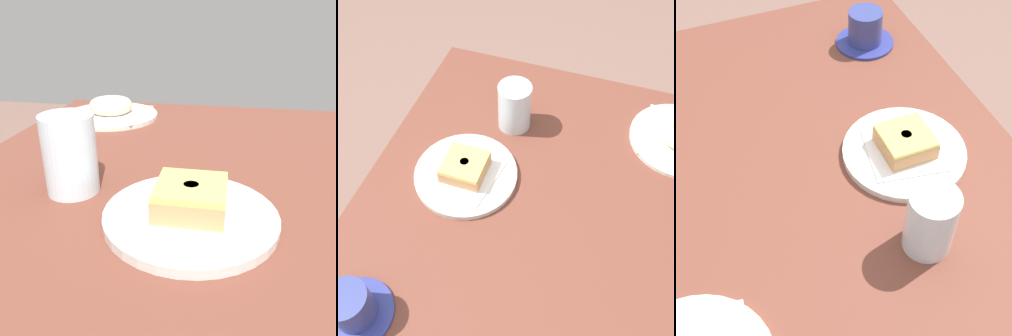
% 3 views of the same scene
% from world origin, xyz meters
% --- Properties ---
extents(ground_plane, '(6.00, 6.00, 0.00)m').
position_xyz_m(ground_plane, '(0.00, 0.00, 0.00)').
color(ground_plane, '#7E5E52').
extents(table, '(1.00, 0.83, 0.72)m').
position_xyz_m(table, '(0.00, 0.00, 0.64)').
color(table, brown).
rests_on(table, ground_plane).
extents(plate_glazed_square, '(0.23, 0.23, 0.01)m').
position_xyz_m(plate_glazed_square, '(-0.07, -0.20, 0.73)').
color(plate_glazed_square, silver).
rests_on(plate_glazed_square, table).
extents(napkin_glazed_square, '(0.16, 0.16, 0.00)m').
position_xyz_m(napkin_glazed_square, '(-0.07, -0.20, 0.74)').
color(napkin_glazed_square, white).
rests_on(napkin_glazed_square, plate_glazed_square).
extents(donut_glazed_square, '(0.09, 0.09, 0.04)m').
position_xyz_m(donut_glazed_square, '(-0.07, -0.20, 0.76)').
color(donut_glazed_square, tan).
rests_on(donut_glazed_square, napkin_glazed_square).
extents(water_glass, '(0.08, 0.08, 0.12)m').
position_xyz_m(water_glass, '(-0.26, -0.14, 0.78)').
color(water_glass, silver).
rests_on(water_glass, table).
extents(coffee_cup, '(0.14, 0.14, 0.08)m').
position_xyz_m(coffee_cup, '(0.28, -0.27, 0.76)').
color(coffee_cup, navy).
rests_on(coffee_cup, table).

